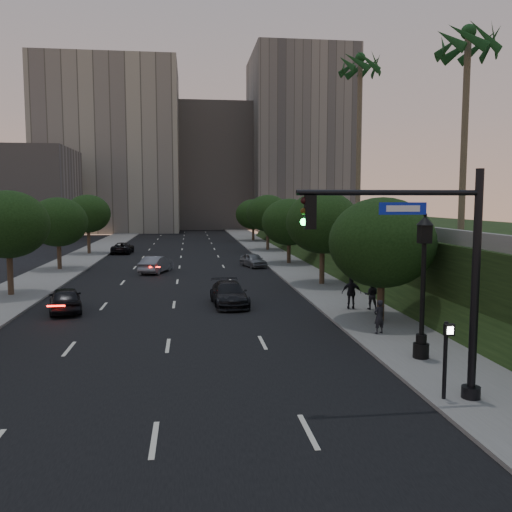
{
  "coord_description": "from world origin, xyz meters",
  "views": [
    {
      "loc": [
        0.96,
        -17.42,
        6.09
      ],
      "look_at": [
        3.9,
        6.48,
        3.6
      ],
      "focal_mm": 38.0,
      "sensor_mm": 36.0,
      "label": 1
    }
  ],
  "objects": [
    {
      "name": "embankment",
      "position": [
        22.0,
        28.0,
        2.0
      ],
      "size": [
        18.0,
        90.0,
        4.0
      ],
      "primitive_type": "cube",
      "color": "black",
      "rests_on": "ground"
    },
    {
      "name": "palm_far",
      "position": [
        16.0,
        30.0,
        17.64
      ],
      "size": [
        3.2,
        3.2,
        15.5
      ],
      "color": "#4C4233",
      "rests_on": "embankment"
    },
    {
      "name": "sedan_far_right",
      "position": [
        6.69,
        31.31,
        0.64
      ],
      "size": [
        2.48,
        4.03,
        1.28
      ],
      "primitive_type": "imported",
      "rotation": [
        0.0,
        0.0,
        0.28
      ],
      "color": "slate",
      "rests_on": "ground"
    },
    {
      "name": "pedestrian_c",
      "position": [
        9.73,
        10.99,
        1.05
      ],
      "size": [
        1.12,
        0.65,
        1.8
      ],
      "primitive_type": "imported",
      "rotation": [
        0.0,
        0.0,
        2.93
      ],
      "color": "black",
      "rests_on": "sidewalk_right"
    },
    {
      "name": "sidewalk_left",
      "position": [
        -10.25,
        30.0,
        0.07
      ],
      "size": [
        4.5,
        140.0,
        0.15
      ],
      "primitive_type": "cube",
      "color": "slate",
      "rests_on": "ground"
    },
    {
      "name": "sedan_mid_left",
      "position": [
        -1.86,
        28.38,
        0.72
      ],
      "size": [
        2.78,
        4.6,
        1.43
      ],
      "primitive_type": "imported",
      "rotation": [
        0.0,
        0.0,
        2.83
      ],
      "color": "slate",
      "rests_on": "ground"
    },
    {
      "name": "parapet_wall",
      "position": [
        13.5,
        28.0,
        4.35
      ],
      "size": [
        0.35,
        90.0,
        0.7
      ],
      "primitive_type": "cube",
      "color": "slate",
      "rests_on": "embankment"
    },
    {
      "name": "tree_left_b",
      "position": [
        -10.3,
        18.0,
        4.58
      ],
      "size": [
        5.0,
        5.0,
        6.71
      ],
      "color": "#38281C",
      "rests_on": "ground"
    },
    {
      "name": "sedan_near_left",
      "position": [
        -5.82,
        12.73,
        0.7
      ],
      "size": [
        2.55,
        4.39,
        1.4
      ],
      "primitive_type": "imported",
      "rotation": [
        0.0,
        0.0,
        3.37
      ],
      "color": "black",
      "rests_on": "ground"
    },
    {
      "name": "tree_right_d",
      "position": [
        10.3,
        47.0,
        4.52
      ],
      "size": [
        5.2,
        5.2,
        6.74
      ],
      "color": "#38281C",
      "rests_on": "ground"
    },
    {
      "name": "sedan_far_left",
      "position": [
        -6.67,
        45.64,
        0.64
      ],
      "size": [
        2.3,
        4.7,
        1.28
      ],
      "primitive_type": "imported",
      "rotation": [
        0.0,
        0.0,
        3.1
      ],
      "color": "black",
      "rests_on": "ground"
    },
    {
      "name": "sidewalk_right",
      "position": [
        10.25,
        30.0,
        0.07
      ],
      "size": [
        4.5,
        140.0,
        0.15
      ],
      "primitive_type": "cube",
      "color": "slate",
      "rests_on": "ground"
    },
    {
      "name": "pedestrian_a",
      "position": [
        9.31,
        5.46,
        0.91
      ],
      "size": [
        0.65,
        0.54,
        1.52
      ],
      "primitive_type": "imported",
      "rotation": [
        0.0,
        0.0,
        3.52
      ],
      "color": "black",
      "rests_on": "sidewalk_right"
    },
    {
      "name": "tree_left_d",
      "position": [
        -10.3,
        45.0,
        4.58
      ],
      "size": [
        5.0,
        5.0,
        6.71
      ],
      "color": "#38281C",
      "rests_on": "ground"
    },
    {
      "name": "tree_right_a",
      "position": [
        10.3,
        8.0,
        4.02
      ],
      "size": [
        5.2,
        5.2,
        6.24
      ],
      "color": "#38281C",
      "rests_on": "ground"
    },
    {
      "name": "ground",
      "position": [
        0.0,
        0.0,
        0.0
      ],
      "size": [
        160.0,
        160.0,
        0.0
      ],
      "primitive_type": "plane",
      "color": "black",
      "rests_on": "ground"
    },
    {
      "name": "tree_right_c",
      "position": [
        10.3,
        33.0,
        4.02
      ],
      "size": [
        5.2,
        5.2,
        6.24
      ],
      "color": "#38281C",
      "rests_on": "ground"
    },
    {
      "name": "office_block_mid",
      "position": [
        6.0,
        102.0,
        13.0
      ],
      "size": [
        22.0,
        18.0,
        26.0
      ],
      "primitive_type": "cube",
      "color": "gray",
      "rests_on": "ground"
    },
    {
      "name": "palm_mid",
      "position": [
        17.5,
        14.0,
        15.32
      ],
      "size": [
        3.2,
        3.2,
        13.0
      ],
      "color": "#4C4233",
      "rests_on": "embankment"
    },
    {
      "name": "sedan_near_right",
      "position": [
        3.19,
        13.46,
        0.68
      ],
      "size": [
        2.21,
        4.81,
        1.36
      ],
      "primitive_type": "imported",
      "rotation": [
        0.0,
        0.0,
        0.07
      ],
      "color": "black",
      "rests_on": "ground"
    },
    {
      "name": "tree_right_e",
      "position": [
        10.3,
        62.0,
        4.02
      ],
      "size": [
        5.2,
        5.2,
        6.24
      ],
      "color": "#38281C",
      "rests_on": "ground"
    },
    {
      "name": "office_block_left",
      "position": [
        -14.0,
        92.0,
        16.0
      ],
      "size": [
        26.0,
        20.0,
        32.0
      ],
      "primitive_type": "cube",
      "color": "gray",
      "rests_on": "ground"
    },
    {
      "name": "office_block_right",
      "position": [
        24.0,
        96.0,
        18.0
      ],
      "size": [
        20.0,
        22.0,
        36.0
      ],
      "primitive_type": "cube",
      "color": "gray",
      "rests_on": "ground"
    },
    {
      "name": "office_block_filler",
      "position": [
        -26.0,
        70.0,
        7.0
      ],
      "size": [
        18.0,
        16.0,
        14.0
      ],
      "primitive_type": "cube",
      "color": "gray",
      "rests_on": "ground"
    },
    {
      "name": "road_surface",
      "position": [
        0.0,
        30.0,
        0.01
      ],
      "size": [
        16.0,
        140.0,
        0.02
      ],
      "primitive_type": "cube",
      "color": "black",
      "rests_on": "ground"
    },
    {
      "name": "pedestrian_b",
      "position": [
        10.77,
        10.75,
        0.94
      ],
      "size": [
        0.92,
        0.82,
        1.59
      ],
      "primitive_type": "imported",
      "rotation": [
        0.0,
        0.0,
        2.82
      ],
      "color": "black",
      "rests_on": "sidewalk_right"
    },
    {
      "name": "tree_left_c",
      "position": [
        -10.3,
        31.0,
        4.21
      ],
      "size": [
        5.0,
        5.0,
        6.34
      ],
      "color": "#38281C",
      "rests_on": "ground"
    },
    {
      "name": "street_lamp",
      "position": [
        9.59,
        1.64,
        2.63
      ],
      "size": [
        0.64,
        0.64,
        5.62
      ],
      "color": "black",
      "rests_on": "ground"
    },
    {
      "name": "tree_right_b",
      "position": [
        10.3,
        20.0,
        4.52
      ],
      "size": [
        5.2,
        5.2,
        6.74
      ],
      "color": "#38281C",
      "rests_on": "ground"
    },
    {
      "name": "traffic_signal_mast",
      "position": [
        8.23,
        -2.53,
        3.67
      ],
      "size": [
        5.68,
        0.56,
        7.0
      ],
      "color": "black",
      "rests_on": "ground"
    },
    {
      "name": "pedestrian_signal",
      "position": [
        8.49,
        -2.54,
        1.57
      ],
      "size": [
        0.3,
        0.33,
        2.5
      ],
      "color": "black",
      "rests_on": "ground"
    }
  ]
}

